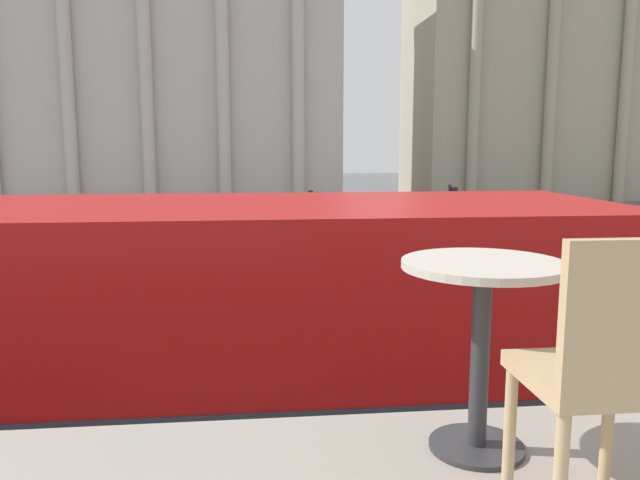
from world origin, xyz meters
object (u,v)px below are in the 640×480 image
(car_maroon, at_px, (328,246))
(pedestrian_white, at_px, (161,291))
(cafe_dining_table, at_px, (482,313))
(cafe_chair_0, at_px, (605,369))
(traffic_light_near, at_px, (314,246))
(pedestrian_red, at_px, (389,259))
(double_decker_bus, at_px, (5,412))
(traffic_light_mid, at_px, (451,215))
(plaza_building_left, at_px, (122,60))
(pedestrian_black, at_px, (530,279))
(car_black, at_px, (220,243))
(plaza_building_right, at_px, (586,78))

(car_maroon, bearing_deg, pedestrian_white, -156.55)
(cafe_dining_table, distance_m, cafe_chair_0, 0.57)
(car_maroon, xyz_separation_m, pedestrian_white, (-5.40, -8.88, 0.36))
(traffic_light_near, xyz_separation_m, pedestrian_red, (3.15, 6.15, -1.52))
(traffic_light_near, distance_m, pedestrian_white, 4.39)
(double_decker_bus, relative_size, traffic_light_near, 3.00)
(double_decker_bus, height_order, traffic_light_mid, double_decker_bus)
(cafe_chair_0, relative_size, traffic_light_near, 0.24)
(double_decker_bus, bearing_deg, car_maroon, 78.34)
(cafe_chair_0, xyz_separation_m, plaza_building_left, (-11.18, 50.61, 7.16))
(cafe_chair_0, xyz_separation_m, pedestrian_black, (6.77, 14.98, -3.15))
(pedestrian_black, bearing_deg, traffic_light_near, 160.81)
(cafe_dining_table, bearing_deg, car_black, 95.44)
(plaza_building_left, height_order, pedestrian_red, plaza_building_left)
(plaza_building_right, relative_size, car_maroon, 7.69)
(car_black, bearing_deg, plaza_building_right, -133.53)
(plaza_building_right, bearing_deg, car_maroon, -131.84)
(traffic_light_near, bearing_deg, cafe_chair_0, -91.72)
(pedestrian_white, bearing_deg, car_maroon, -72.50)
(traffic_light_near, distance_m, pedestrian_black, 6.92)
(pedestrian_white, bearing_deg, traffic_light_mid, -97.63)
(double_decker_bus, xyz_separation_m, pedestrian_white, (-0.14, 10.33, -1.33))
(traffic_light_near, bearing_deg, plaza_building_right, 54.86)
(cafe_dining_table, bearing_deg, car_maroon, 84.64)
(plaza_building_left, height_order, traffic_light_mid, plaza_building_left)
(plaza_building_left, distance_m, pedestrian_white, 38.43)
(traffic_light_near, height_order, pedestrian_red, traffic_light_near)
(car_black, distance_m, pedestrian_black, 13.24)
(double_decker_bus, xyz_separation_m, traffic_light_mid, (9.59, 16.78, -0.19))
(pedestrian_red, bearing_deg, cafe_chair_0, -84.79)
(plaza_building_right, height_order, car_black, plaza_building_right)
(cafe_chair_0, height_order, plaza_building_left, plaza_building_left)
(cafe_dining_table, height_order, traffic_light_mid, cafe_dining_table)
(traffic_light_near, xyz_separation_m, traffic_light_mid, (5.91, 8.11, -0.26))
(cafe_dining_table, bearing_deg, pedestrian_black, 64.35)
(double_decker_bus, distance_m, pedestrian_black, 14.91)
(traffic_light_mid, bearing_deg, pedestrian_black, -85.39)
(traffic_light_mid, bearing_deg, car_black, 157.38)
(cafe_chair_0, bearing_deg, pedestrian_red, 86.48)
(traffic_light_near, xyz_separation_m, car_black, (-2.82, 11.75, -1.75))
(traffic_light_mid, distance_m, pedestrian_white, 11.73)
(traffic_light_near, xyz_separation_m, pedestrian_white, (-3.81, 1.66, -1.40))
(car_black, height_order, pedestrian_red, pedestrian_red)
(pedestrian_white, distance_m, pedestrian_red, 8.29)
(cafe_dining_table, xyz_separation_m, pedestrian_red, (3.70, 18.33, -3.27))
(pedestrian_red, bearing_deg, plaza_building_right, 69.41)
(cafe_chair_0, bearing_deg, car_maroon, 92.25)
(plaza_building_right, height_order, pedestrian_white, plaza_building_right)
(plaza_building_right, relative_size, traffic_light_near, 8.61)
(traffic_light_mid, distance_m, car_black, 9.58)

